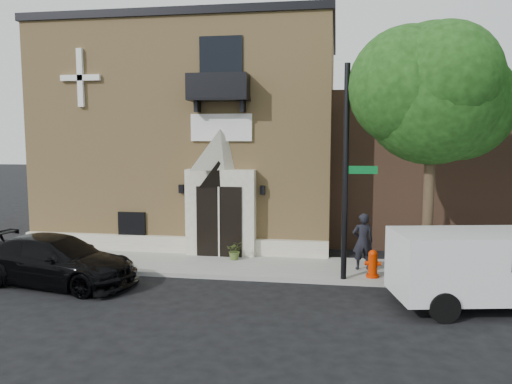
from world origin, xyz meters
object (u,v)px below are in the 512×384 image
at_px(cargo_van, 498,266).
at_px(dumpster, 483,261).
at_px(fire_hydrant, 373,264).
at_px(black_sedan, 56,260).
at_px(street_sign, 346,173).
at_px(pedestrian_near, 363,241).

height_order(cargo_van, dumpster, cargo_van).
xyz_separation_m(cargo_van, fire_hydrant, (-3.08, 1.98, -0.58)).
bearing_deg(cargo_van, black_sedan, 168.06).
bearing_deg(street_sign, dumpster, 3.97).
relative_size(cargo_van, dumpster, 2.93).
height_order(dumpster, pedestrian_near, pedestrian_near).
relative_size(black_sedan, pedestrian_near, 2.76).
relative_size(street_sign, fire_hydrant, 7.49).
bearing_deg(pedestrian_near, dumpster, 160.16).
distance_m(black_sedan, pedestrian_near, 9.81).
bearing_deg(pedestrian_near, black_sedan, 8.42).
bearing_deg(cargo_van, dumpster, 72.58).
height_order(street_sign, pedestrian_near, street_sign).
height_order(cargo_van, pedestrian_near, cargo_van).
bearing_deg(fire_hydrant, black_sedan, -169.39).
bearing_deg(pedestrian_near, fire_hydrant, 98.68).
bearing_deg(fire_hydrant, dumpster, 2.71).
distance_m(black_sedan, cargo_van, 12.77).
distance_m(cargo_van, dumpster, 2.19).
distance_m(cargo_van, pedestrian_near, 4.43).
xyz_separation_m(street_sign, fire_hydrant, (0.89, 0.30, -2.89)).
bearing_deg(pedestrian_near, street_sign, 55.41).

